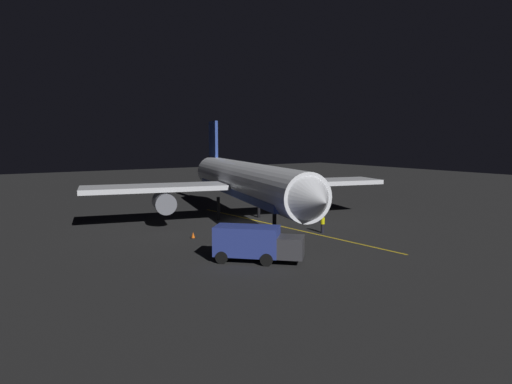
% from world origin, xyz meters
% --- Properties ---
extents(ground_plane, '(180.00, 180.00, 0.20)m').
position_xyz_m(ground_plane, '(0.00, 0.00, -0.10)').
color(ground_plane, black).
extents(apron_guide_stripe, '(2.99, 28.52, 0.01)m').
position_xyz_m(apron_guide_stripe, '(-1.98, 4.00, 0.00)').
color(apron_guide_stripe, gold).
rests_on(apron_guide_stripe, ground_plane).
extents(airliner, '(33.35, 36.99, 11.28)m').
position_xyz_m(airliner, '(-0.14, -0.57, 4.32)').
color(airliner, white).
rests_on(airliner, ground_plane).
extents(baggage_truck, '(6.06, 5.97, 2.59)m').
position_xyz_m(baggage_truck, '(7.55, 13.33, 1.33)').
color(baggage_truck, navy).
rests_on(baggage_truck, ground_plane).
extents(catering_truck, '(5.65, 5.93, 2.65)m').
position_xyz_m(catering_truck, '(-9.74, -2.51, 1.34)').
color(catering_truck, gold).
rests_on(catering_truck, ground_plane).
extents(ground_crew_worker, '(0.40, 0.40, 1.74)m').
position_xyz_m(ground_crew_worker, '(-3.34, 8.47, 0.89)').
color(ground_crew_worker, black).
rests_on(ground_crew_worker, ground_plane).
extents(traffic_cone_near_left, '(0.50, 0.50, 0.55)m').
position_xyz_m(traffic_cone_near_left, '(0.56, 5.13, 0.25)').
color(traffic_cone_near_left, '#EA590F').
rests_on(traffic_cone_near_left, ground_plane).
extents(traffic_cone_near_right, '(0.50, 0.50, 0.55)m').
position_xyz_m(traffic_cone_near_right, '(5.60, 5.26, 0.25)').
color(traffic_cone_near_right, '#EA590F').
rests_on(traffic_cone_near_right, ground_plane).
extents(traffic_cone_under_wing, '(0.50, 0.50, 0.55)m').
position_xyz_m(traffic_cone_under_wing, '(7.97, 3.79, 0.25)').
color(traffic_cone_under_wing, '#EA590F').
rests_on(traffic_cone_under_wing, ground_plane).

